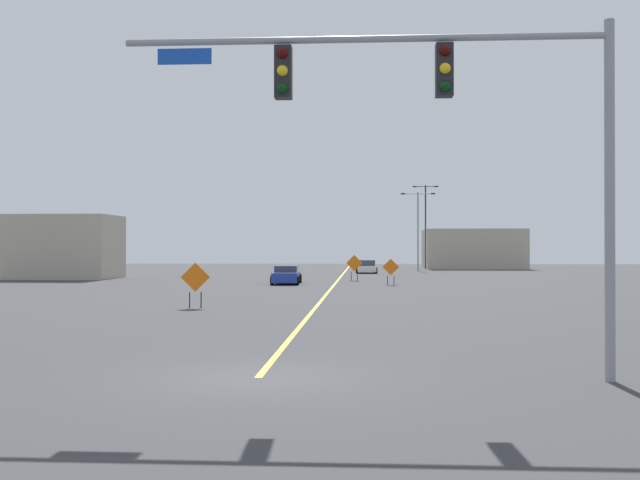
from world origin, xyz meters
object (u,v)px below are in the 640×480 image
Objects in this scene: street_lamp_mid_left at (426,221)px; construction_sign_median_near at (195,279)px; car_blue_near at (286,275)px; street_lamp_far_left at (418,224)px; construction_sign_left_shoulder at (391,268)px; car_white_far at (366,267)px; traffic_signal_assembly at (450,110)px; construction_sign_left_lane at (354,264)px.

street_lamp_mid_left is 5.02× the size of construction_sign_median_near.
street_lamp_far_left is at bearing 68.37° from car_blue_near.
car_white_far is (-1.63, 22.27, -0.53)m from construction_sign_left_shoulder.
construction_sign_left_shoulder is 21.39m from construction_sign_median_near.
construction_sign_median_near is at bearing -99.96° from car_white_far.
traffic_signal_assembly is 1.00× the size of street_lamp_mid_left.
construction_sign_left_lane is 15.83m from car_white_far.
traffic_signal_assembly reaches higher than car_white_far.
street_lamp_mid_left is 58.11m from construction_sign_median_near.
construction_sign_median_near is 0.43× the size of car_blue_near.
traffic_signal_assembly is at bearing -90.05° from construction_sign_left_shoulder.
street_lamp_far_left is 50.05m from construction_sign_median_near.
car_white_far is (-6.87, -14.48, -4.99)m from street_lamp_mid_left.
construction_sign_median_near is 42.34m from car_white_far.
street_lamp_mid_left is 4.93× the size of construction_sign_left_lane.
construction_sign_left_shoulder is at bearing -68.40° from construction_sign_left_lane.
construction_sign_left_shoulder is at bearing -85.81° from car_white_far.
car_white_far is at bearing 80.04° from construction_sign_median_near.
street_lamp_mid_left is 2.18× the size of car_blue_near.
car_blue_near is at bearing -109.20° from street_lamp_mid_left.
street_lamp_mid_left is 5.44× the size of construction_sign_left_shoulder.
street_lamp_mid_left is 16.79m from car_white_far.
construction_sign_left_lane is 1.02× the size of construction_sign_median_near.
construction_sign_left_shoulder is at bearing -97.54° from street_lamp_far_left.
traffic_signal_assembly is 38.25m from car_blue_near.
car_white_far is (7.32, 41.69, -0.63)m from construction_sign_median_near.
construction_sign_left_shoulder is 0.91× the size of construction_sign_left_lane.
street_lamp_mid_left reaches higher than construction_sign_left_lane.
street_lamp_far_left reaches higher than construction_sign_left_shoulder.
street_lamp_mid_left is at bearing 70.80° from car_blue_near.
street_lamp_far_left is 8.08m from street_lamp_mid_left.
traffic_signal_assembly reaches higher than construction_sign_median_near.
construction_sign_left_lane reaches higher than construction_sign_median_near.
street_lamp_mid_left is 2.48× the size of car_white_far.
construction_sign_left_shoulder is 0.40× the size of car_blue_near.
car_white_far is (5.58, 21.25, -0.03)m from car_blue_near.
street_lamp_far_left is (3.85, 65.08, -0.41)m from traffic_signal_assembly.
street_lamp_mid_left is at bearing 85.87° from traffic_signal_assembly.
street_lamp_far_left is 9.56m from car_white_far.
traffic_signal_assembly is 2.18× the size of car_blue_near.
traffic_signal_assembly is 19.48m from construction_sign_median_near.
car_blue_near is at bearing -111.63° from street_lamp_far_left.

